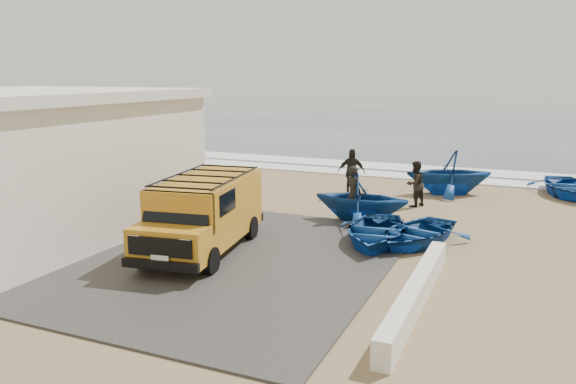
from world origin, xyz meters
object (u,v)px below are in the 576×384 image
(boat_mid_left, at_px, (361,198))
(parapet, at_px, (416,293))
(fisherman_middle, at_px, (415,184))
(van, at_px, (204,211))
(boat_far_right, at_px, (568,186))
(boat_near_left, at_px, (375,231))
(building, at_px, (15,161))
(boat_far_left, at_px, (449,172))
(boat_near_right, at_px, (416,232))
(fisherman_back, at_px, (351,172))
(fisherman_front, at_px, (354,193))

(boat_mid_left, bearing_deg, parapet, -157.21)
(parapet, height_order, fisherman_middle, fisherman_middle)
(van, bearing_deg, boat_mid_left, 48.92)
(van, relative_size, boat_far_right, 1.37)
(parapet, xyz_separation_m, boat_near_left, (-1.94, 3.97, 0.09))
(building, xyz_separation_m, fisherman_middle, (10.69, 8.06, -1.32))
(van, relative_size, boat_near_left, 1.46)
(boat_far_left, height_order, boat_far_right, boat_far_left)
(boat_near_right, height_order, boat_far_right, boat_far_right)
(building, xyz_separation_m, boat_far_left, (11.52, 10.80, -1.27))
(building, relative_size, boat_near_left, 2.69)
(parapet, bearing_deg, building, 175.42)
(boat_near_left, relative_size, fisherman_back, 1.86)
(boat_near_left, relative_size, boat_far_left, 1.03)
(fisherman_front, bearing_deg, fisherman_back, -41.90)
(boat_near_right, height_order, boat_mid_left, boat_mid_left)
(building, bearing_deg, fisherman_middle, 37.03)
(boat_far_left, bearing_deg, van, -48.76)
(fisherman_front, bearing_deg, boat_far_right, -103.44)
(boat_near_right, relative_size, boat_far_right, 0.89)
(boat_near_left, distance_m, fisherman_front, 2.68)
(boat_mid_left, xyz_separation_m, boat_far_right, (6.45, 7.20, -0.42))
(boat_far_left, distance_m, boat_far_right, 4.73)
(boat_far_left, relative_size, fisherman_middle, 2.01)
(building, bearing_deg, boat_near_right, 16.15)
(boat_mid_left, height_order, boat_far_right, boat_mid_left)
(fisherman_front, height_order, fisherman_middle, fisherman_front)
(building, bearing_deg, boat_far_left, 43.16)
(fisherman_back, bearing_deg, boat_near_left, -84.51)
(boat_far_right, relative_size, fisherman_front, 2.02)
(boat_far_left, bearing_deg, fisherman_back, -84.92)
(van, bearing_deg, boat_far_left, 55.41)
(fisherman_back, bearing_deg, fisherman_front, -89.59)
(boat_mid_left, bearing_deg, fisherman_front, 76.92)
(parapet, distance_m, fisherman_middle, 9.26)
(building, height_order, van, building)
(boat_near_right, relative_size, fisherman_middle, 1.97)
(van, xyz_separation_m, boat_far_right, (9.48, 11.98, -0.74))
(boat_near_left, xyz_separation_m, fisherman_back, (-2.57, 5.96, 0.58))
(boat_far_right, distance_m, fisherman_middle, 6.82)
(boat_near_right, distance_m, boat_mid_left, 2.85)
(van, height_order, boat_mid_left, van)
(building, xyz_separation_m, van, (6.46, 0.40, -1.04))
(van, relative_size, boat_far_left, 1.51)
(boat_far_left, xyz_separation_m, boat_far_right, (4.43, 1.58, -0.51))
(boat_near_right, bearing_deg, building, -147.25)
(boat_near_right, distance_m, boat_far_right, 9.97)
(boat_near_left, distance_m, fisherman_back, 6.51)
(boat_far_left, bearing_deg, boat_mid_left, -42.62)
(boat_near_left, relative_size, fisherman_middle, 2.08)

